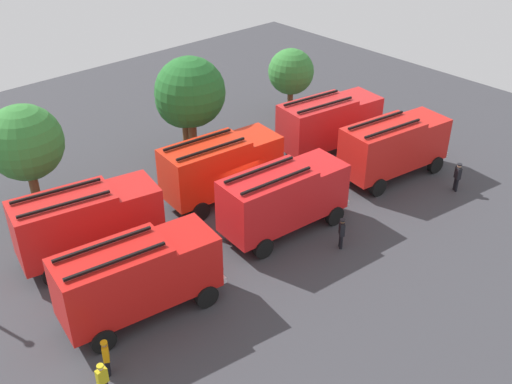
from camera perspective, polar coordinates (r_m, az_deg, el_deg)
The scene contains 18 objects.
ground_plane at distance 34.07m, azimuth 0.00°, elevation -2.01°, with size 55.09×55.09×0.00m, color #38383D.
fire_truck_0 at distance 26.72m, azimuth -11.12°, elevation -7.70°, with size 7.47×3.57×3.88m.
fire_truck_1 at distance 31.50m, azimuth 2.60°, elevation -0.45°, with size 7.38×3.26×3.88m.
fire_truck_2 at distance 37.58m, azimuth 12.87°, elevation 4.32°, with size 7.47×3.56×3.88m.
fire_truck_3 at distance 30.75m, azimuth -15.61°, elevation -2.59°, with size 7.53×3.83×3.88m.
fire_truck_4 at distance 34.45m, azimuth -3.29°, elevation 2.52°, with size 7.40×3.32×3.88m.
fire_truck_5 at distance 40.00m, azimuth 6.92°, elevation 6.60°, with size 7.47×3.56×3.88m.
firefighter_0 at distance 37.61m, azimuth 18.46°, elevation 1.48°, with size 0.42×0.48×1.80m.
firefighter_1 at distance 31.17m, azimuth 8.07°, elevation -3.74°, with size 0.45×0.48×1.73m.
firefighter_2 at distance 24.40m, azimuth -14.26°, elevation -16.74°, with size 0.43×0.27×1.68m.
firefighter_3 at distance 28.80m, azimuth -16.74°, elevation -8.19°, with size 0.42×0.30×1.81m.
firefighter_4 at distance 25.15m, azimuth -13.94°, elevation -14.78°, with size 0.41×0.48×1.72m.
tree_0 at distance 34.41m, azimuth -20.96°, elevation 4.35°, with size 4.12×4.12×6.39m.
tree_1 at distance 38.01m, azimuth -6.23°, elevation 9.31°, with size 4.41×4.41×6.84m.
tree_2 at distance 39.06m, azimuth -6.81°, elevation 8.63°, with size 3.65×3.65×5.65m.
tree_3 at distance 44.58m, azimuth 3.32°, elevation 11.24°, with size 3.32×3.32×5.14m.
traffic_cone_0 at distance 35.73m, azimuth 2.71°, elevation 0.35°, with size 0.50×0.50×0.72m, color #F2600C.
traffic_cone_1 at distance 37.86m, azimuth 7.90°, elevation 1.88°, with size 0.42×0.42×0.60m, color #F2600C.
Camera 1 is at (-19.08, -21.15, 18.71)m, focal length 42.45 mm.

